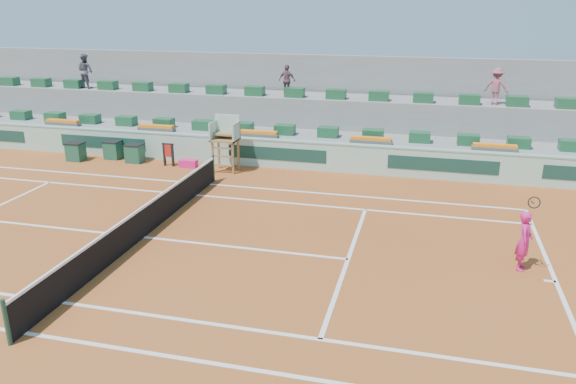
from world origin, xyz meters
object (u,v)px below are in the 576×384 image
object	(u,v)px
umpire_chair	(226,136)
tennis_player	(524,240)
drink_cooler_a	(135,153)
player_bag	(188,164)

from	to	relation	value
umpire_chair	tennis_player	xyz separation A→B (m)	(11.08, -6.92, -0.70)
drink_cooler_a	tennis_player	bearing A→B (deg)	-24.55
umpire_chair	tennis_player	bearing A→B (deg)	-31.98
umpire_chair	tennis_player	size ratio (longest dim) A/B	1.05
player_bag	tennis_player	world-z (taller)	tennis_player
player_bag	umpire_chair	size ratio (longest dim) A/B	0.33
player_bag	tennis_player	bearing A→B (deg)	-28.28
umpire_chair	drink_cooler_a	world-z (taller)	umpire_chair
player_bag	drink_cooler_a	world-z (taller)	drink_cooler_a
player_bag	drink_cooler_a	size ratio (longest dim) A/B	0.93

